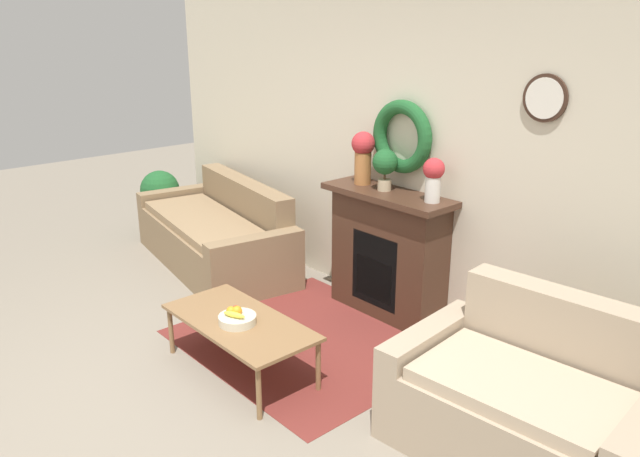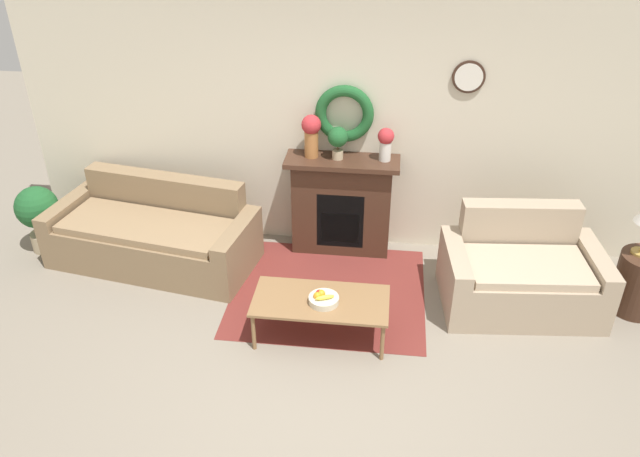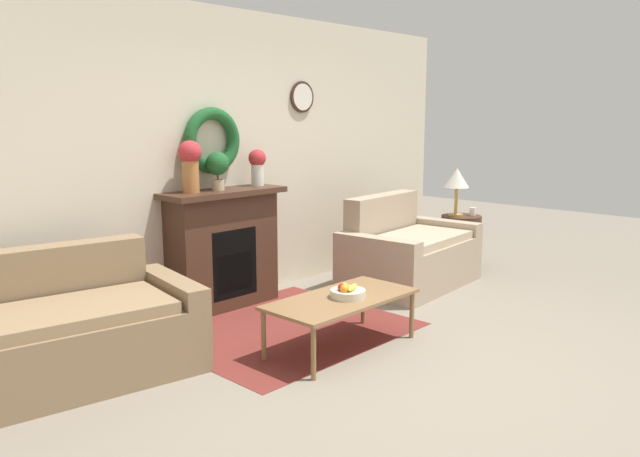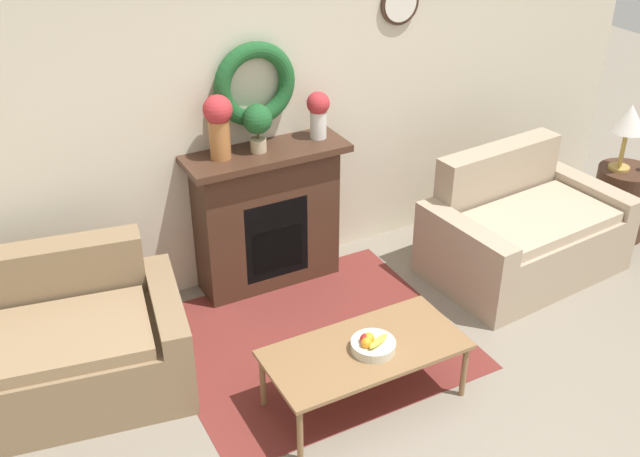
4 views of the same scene
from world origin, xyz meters
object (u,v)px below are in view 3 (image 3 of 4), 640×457
Objects in this scene: couch_left at (28,341)px; fireplace at (223,248)px; fruit_bowl at (347,292)px; potted_plant_on_mantel at (217,166)px; table_lamp at (457,180)px; vase_on_mantel_right at (257,165)px; side_table_by_loveseat at (461,241)px; vase_on_mantel_left at (190,162)px; loveseat_right at (407,254)px; coffee_table at (341,302)px; mug at (473,211)px.

fireplace is at bearing 23.04° from couch_left.
fruit_bowl is 1.73m from potted_plant_on_mantel.
table_lamp is 2.51m from vase_on_mantel_right.
table_lamp is at bearing -16.25° from vase_on_mantel_right.
fireplace is at bearing -179.26° from vase_on_mantel_right.
fruit_bowl is 0.44× the size of side_table_by_loveseat.
side_table_by_loveseat is 1.09× the size of table_lamp.
vase_on_mantel_left is at bearing 101.02° from fruit_bowl.
loveseat_right is 1.96m from coffee_table.
side_table_by_loveseat is 2.74m from vase_on_mantel_right.
couch_left is at bearing 151.61° from coffee_table.
loveseat_right is at bearing -178.36° from side_table_by_loveseat.
potted_plant_on_mantel reaches higher than loveseat_right.
fireplace is at bearing 151.67° from loveseat_right.
fireplace is 0.75m from potted_plant_on_mantel.
vase_on_mantel_left is at bearing 100.39° from coffee_table.
vase_on_mantel_right reaches higher than side_table_by_loveseat.
side_table_by_loveseat is (2.92, 0.74, -0.07)m from coffee_table.
couch_left is at bearing 177.20° from table_lamp.
couch_left is 2.19m from fruit_bowl.
couch_left is 6.59× the size of potted_plant_on_mantel.
loveseat_right is 1.25m from table_lamp.
coffee_table is at bearing -164.64° from table_lamp.
coffee_table is 2.00× the size of side_table_by_loveseat.
potted_plant_on_mantel is (-0.03, 1.50, 0.86)m from fruit_bowl.
side_table_by_loveseat is at bearing 14.23° from coffee_table.
couch_left reaches higher than fruit_bowl.
table_lamp reaches higher than fruit_bowl.
fruit_bowl reaches higher than coffee_table.
table_lamp is 1.23× the size of vase_on_mantel_left.
fireplace is 2.63× the size of vase_on_mantel_left.
couch_left is 1.88× the size of coffee_table.
loveseat_right is at bearing 4.93° from couch_left.
vase_on_mantel_right reaches higher than couch_left.
potted_plant_on_mantel is at bearing 166.12° from side_table_by_loveseat.
fruit_bowl is at bearing -106.52° from vase_on_mantel_right.
vase_on_mantel_left is at bearing 166.91° from side_table_by_loveseat.
coffee_table is (-1.83, -0.71, 0.04)m from loveseat_right.
vase_on_mantel_left is (-0.27, 1.48, 0.98)m from coffee_table.
potted_plant_on_mantel is at bearing -177.60° from vase_on_mantel_right.
vase_on_mantel_left is (-3.14, 0.70, 0.33)m from table_lamp.
potted_plant_on_mantel is at bearing -163.98° from fireplace.
vase_on_mantel_left is at bearing 154.79° from loveseat_right.
mug is 3.20m from potted_plant_on_mantel.
couch_left is 3.76× the size of side_table_by_loveseat.
mug is at bearing 13.08° from fruit_bowl.
couch_left is at bearing -166.66° from fireplace.
fireplace is 1.96× the size of side_table_by_loveseat.
couch_left is 4.81m from table_lamp.
couch_left is 24.32× the size of mug.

